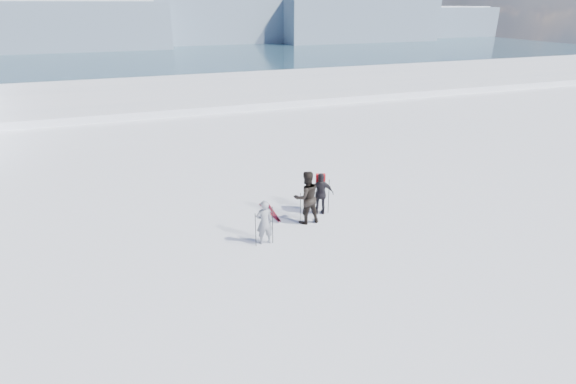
% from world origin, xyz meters
% --- Properties ---
extents(lake_basin, '(820.00, 820.00, 71.62)m').
position_xyz_m(lake_basin, '(0.00, 30.00, -6.50)').
color(lake_basin, white).
rests_on(lake_basin, ground).
extents(far_mountain_range, '(770.00, 110.00, 53.00)m').
position_xyz_m(far_mountain_range, '(29.60, 454.78, -7.19)').
color(far_mountain_range, slate).
rests_on(far_mountain_range, ground).
extents(skier_grey, '(0.55, 0.37, 1.50)m').
position_xyz_m(skier_grey, '(-2.85, 3.39, 0.75)').
color(skier_grey, gray).
rests_on(skier_grey, ground).
extents(skier_dark, '(0.94, 0.74, 1.92)m').
position_xyz_m(skier_dark, '(-1.03, 4.32, 0.96)').
color(skier_dark, black).
rests_on(skier_dark, ground).
extents(skier_pack, '(1.00, 0.65, 1.58)m').
position_xyz_m(skier_pack, '(-0.26, 4.79, 0.79)').
color(skier_pack, black).
rests_on(skier_pack, ground).
extents(backpack, '(0.38, 0.28, 0.48)m').
position_xyz_m(backpack, '(-0.19, 5.02, 1.82)').
color(backpack, red).
rests_on(backpack, skier_pack).
extents(ski_poles, '(3.22, 1.46, 1.32)m').
position_xyz_m(ski_poles, '(-1.38, 4.08, 0.61)').
color(ski_poles, black).
rests_on(ski_poles, ground).
extents(skis_loose, '(0.37, 1.70, 0.03)m').
position_xyz_m(skis_loose, '(-1.94, 5.50, 0.01)').
color(skis_loose, black).
rests_on(skis_loose, ground).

